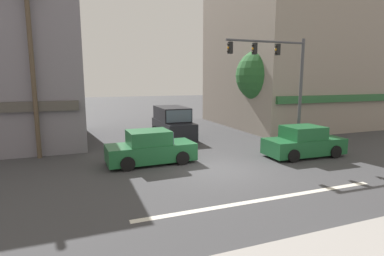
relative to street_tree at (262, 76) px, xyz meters
The scene contains 9 objects.
ground_plane 11.14m from the street_tree, 133.32° to the right, with size 120.00×120.00×0.00m, color #3D3D3F.
lane_marking_stripe 13.74m from the street_tree, 122.74° to the right, with size 9.00×0.24×0.01m, color silver.
building_right_corner 6.13m from the street_tree, 32.31° to the left, with size 11.84×11.74×12.03m.
street_tree is the anchor object (origin of this frame).
utility_pole_near_left 14.90m from the street_tree, behind, with size 1.40×0.22×8.36m.
traffic_light_mast 5.25m from the street_tree, 112.11° to the right, with size 4.89×0.34×6.20m.
sedan_parked_curbside 11.57m from the street_tree, 151.07° to the right, with size 4.16×1.99×1.58m.
van_crossing_leftbound 7.56m from the street_tree, behind, with size 2.07×4.61×2.11m.
sedan_approaching_near 7.94m from the street_tree, 105.99° to the right, with size 4.15×1.98×1.58m.
Camera 1 is at (-5.66, -11.41, 3.92)m, focal length 28.00 mm.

